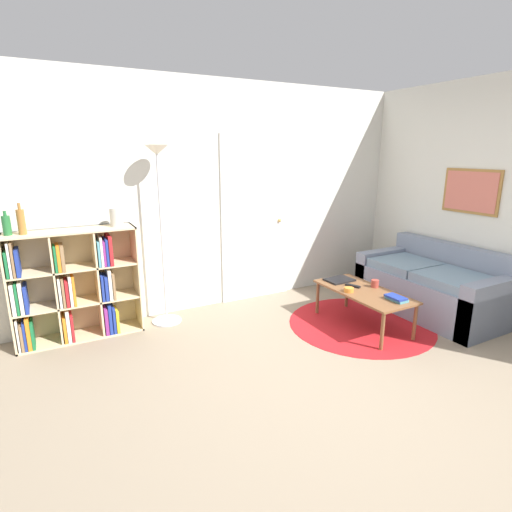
{
  "coord_description": "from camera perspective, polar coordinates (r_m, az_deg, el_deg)",
  "views": [
    {
      "loc": [
        -1.89,
        -1.95,
        1.82
      ],
      "look_at": [
        -0.15,
        1.29,
        0.85
      ],
      "focal_mm": 28.0,
      "sensor_mm": 36.0,
      "label": 1
    }
  ],
  "objects": [
    {
      "name": "bottle_middle",
      "position": [
        4.13,
        -30.52,
        4.27
      ],
      "size": [
        0.07,
        0.07,
        0.28
      ],
      "color": "olive",
      "rests_on": "bookshelf"
    },
    {
      "name": "floor_lamp",
      "position": [
        4.21,
        -13.66,
        8.53
      ],
      "size": [
        0.32,
        0.32,
        1.88
      ],
      "color": "#B7B7BC",
      "rests_on": "ground_plane"
    },
    {
      "name": "couch",
      "position": [
        5.09,
        24.06,
        -4.1
      ],
      "size": [
        0.85,
        1.6,
        0.77
      ],
      "color": "gray",
      "rests_on": "ground_plane"
    },
    {
      "name": "remote",
      "position": [
        4.44,
        13.65,
        -4.16
      ],
      "size": [
        0.1,
        0.17,
        0.02
      ],
      "color": "black",
      "rests_on": "coffee_table"
    },
    {
      "name": "rug",
      "position": [
        4.53,
        14.7,
        -9.35
      ],
      "size": [
        1.54,
        1.54,
        0.01
      ],
      "color": "#B2191E",
      "rests_on": "ground_plane"
    },
    {
      "name": "bowl",
      "position": [
        4.27,
        13.13,
        -4.71
      ],
      "size": [
        0.1,
        0.1,
        0.05
      ],
      "color": "orange",
      "rests_on": "coffee_table"
    },
    {
      "name": "vase_on_shelf",
      "position": [
        4.2,
        -19.34,
        5.25
      ],
      "size": [
        0.12,
        0.12,
        0.18
      ],
      "color": "#B7B2A8",
      "rests_on": "bookshelf"
    },
    {
      "name": "bookshelf",
      "position": [
        4.31,
        -24.85,
        -4.08
      ],
      "size": [
        1.17,
        0.34,
        1.09
      ],
      "color": "beige",
      "rests_on": "ground_plane"
    },
    {
      "name": "book_stack_on_table",
      "position": [
        4.16,
        19.4,
        -5.71
      ],
      "size": [
        0.13,
        0.2,
        0.05
      ],
      "color": "teal",
      "rests_on": "coffee_table"
    },
    {
      "name": "wall_right",
      "position": [
        5.34,
        26.04,
        7.72
      ],
      "size": [
        0.08,
        5.35,
        2.6
      ],
      "color": "silver",
      "rests_on": "ground_plane"
    },
    {
      "name": "coffee_table",
      "position": [
        4.37,
        15.11,
        -5.25
      ],
      "size": [
        0.51,
        1.08,
        0.4
      ],
      "color": "brown",
      "rests_on": "ground_plane"
    },
    {
      "name": "ground_plane",
      "position": [
        3.27,
        13.98,
        -19.55
      ],
      "size": [
        14.0,
        14.0,
        0.0
      ],
      "primitive_type": "plane",
      "color": "gray"
    },
    {
      "name": "wall_back",
      "position": [
        4.75,
        -4.39,
        8.3
      ],
      "size": [
        7.79,
        0.11,
        2.6
      ],
      "color": "silver",
      "rests_on": "ground_plane"
    },
    {
      "name": "cup",
      "position": [
        4.48,
        16.63,
        -3.79
      ],
      "size": [
        0.08,
        0.08,
        0.08
      ],
      "color": "#A33D33",
      "rests_on": "coffee_table"
    },
    {
      "name": "bottle_left",
      "position": [
        4.16,
        -32.06,
        3.76
      ],
      "size": [
        0.07,
        0.07,
        0.22
      ],
      "color": "#236633",
      "rests_on": "bookshelf"
    },
    {
      "name": "laptop",
      "position": [
        4.61,
        11.82,
        -3.35
      ],
      "size": [
        0.31,
        0.23,
        0.02
      ],
      "color": "black",
      "rests_on": "coffee_table"
    }
  ]
}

